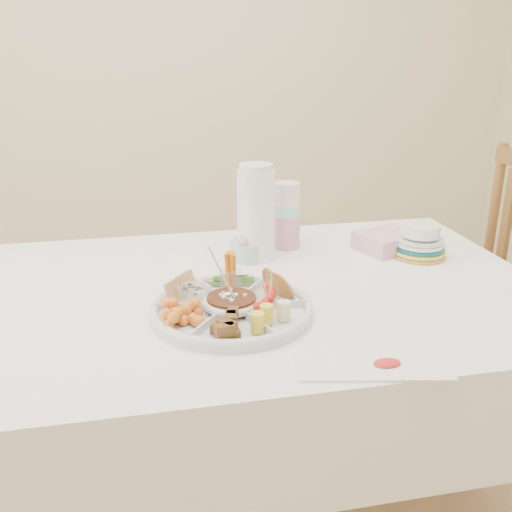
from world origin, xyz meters
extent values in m
plane|color=tan|center=(0.00, 0.00, 0.00)|extent=(4.00, 4.00, 0.00)
cube|color=beige|center=(0.00, 2.00, 1.35)|extent=(4.00, 0.02, 2.70)
cube|color=white|center=(0.00, 0.00, 0.38)|extent=(1.52, 1.02, 0.76)
cube|color=olive|center=(0.83, 0.29, 0.52)|extent=(0.44, 0.44, 1.03)
cylinder|color=silver|center=(-0.10, -0.15, 0.78)|extent=(0.43, 0.43, 0.04)
cylinder|color=#4B2A0D|center=(-0.10, -0.15, 0.79)|extent=(0.13, 0.13, 0.04)
cylinder|color=silver|center=(0.15, 0.30, 0.88)|extent=(0.10, 0.10, 0.24)
cylinder|color=white|center=(0.03, 0.22, 0.90)|extent=(0.11, 0.11, 0.29)
cylinder|color=silver|center=(0.01, 0.22, 0.80)|extent=(0.15, 0.15, 0.09)
cube|color=#E6A5B5|center=(0.45, 0.21, 0.79)|extent=(0.20, 0.19, 0.06)
cylinder|color=#E6E048|center=(0.52, 0.13, 0.81)|extent=(0.19, 0.19, 0.10)
cube|color=white|center=(0.13, -0.45, 0.76)|extent=(0.32, 0.16, 0.01)
camera|label=1|loc=(-0.30, -1.37, 1.36)|focal=40.00mm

